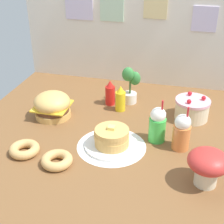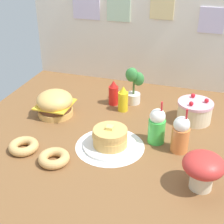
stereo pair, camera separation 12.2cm
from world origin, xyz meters
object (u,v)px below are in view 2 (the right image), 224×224
at_px(pancake_stack, 110,139).
at_px(cream_soda_cup, 157,126).
at_px(burger, 55,104).
at_px(mushroom_stool, 203,168).
at_px(orange_float_cup, 181,134).
at_px(potted_plant, 134,84).
at_px(mustard_bottle, 123,99).
at_px(donut_chocolate, 54,158).
at_px(layer_cake, 195,111).
at_px(ketchup_bottle, 113,93).
at_px(donut_pink_glaze, 24,146).

height_order(pancake_stack, cream_soda_cup, cream_soda_cup).
height_order(burger, mushroom_stool, mushroom_stool).
bearing_deg(orange_float_cup, potted_plant, 128.50).
height_order(pancake_stack, mustard_bottle, mustard_bottle).
bearing_deg(mushroom_stool, orange_float_cup, 116.39).
relative_size(mustard_bottle, donut_chocolate, 1.08).
bearing_deg(mushroom_stool, donut_chocolate, -177.53).
distance_m(pancake_stack, mushroom_stool, 0.66).
relative_size(burger, layer_cake, 1.06).
bearing_deg(layer_cake, orange_float_cup, -97.40).
bearing_deg(ketchup_bottle, orange_float_cup, -39.62).
xyz_separation_m(orange_float_cup, mushroom_stool, (0.16, -0.33, 0.01)).
distance_m(burger, layer_cake, 1.08).
relative_size(burger, donut_chocolate, 1.43).
xyz_separation_m(mustard_bottle, potted_plant, (0.05, 0.16, 0.07)).
xyz_separation_m(layer_cake, cream_soda_cup, (-0.22, -0.37, 0.04)).
bearing_deg(pancake_stack, donut_chocolate, -136.82).
distance_m(pancake_stack, potted_plant, 0.69).
bearing_deg(layer_cake, burger, -167.47).
xyz_separation_m(potted_plant, mushroom_stool, (0.62, -0.91, -0.04)).
distance_m(pancake_stack, mustard_bottle, 0.53).
bearing_deg(potted_plant, donut_chocolate, -105.93).
relative_size(mustard_bottle, mushroom_stool, 0.91).
bearing_deg(potted_plant, mushroom_stool, -55.50).
bearing_deg(ketchup_bottle, burger, -140.67).
bearing_deg(potted_plant, cream_soda_cup, -60.59).
distance_m(ketchup_bottle, donut_pink_glaze, 0.90).
height_order(orange_float_cup, mushroom_stool, orange_float_cup).
xyz_separation_m(ketchup_bottle, cream_soda_cup, (0.45, -0.45, 0.03)).
relative_size(pancake_stack, orange_float_cup, 1.13).
distance_m(orange_float_cup, donut_chocolate, 0.82).
bearing_deg(cream_soda_cup, ketchup_bottle, 134.72).
height_order(cream_soda_cup, potted_plant, potted_plant).
xyz_separation_m(pancake_stack, donut_chocolate, (-0.28, -0.27, -0.03)).
bearing_deg(donut_chocolate, orange_float_cup, 26.60).
xyz_separation_m(burger, mustard_bottle, (0.49, 0.23, 0.00)).
distance_m(ketchup_bottle, donut_chocolate, 0.89).
bearing_deg(donut_pink_glaze, pancake_stack, 21.42).
bearing_deg(layer_cake, ketchup_bottle, 173.23).
bearing_deg(mushroom_stool, mustard_bottle, 131.69).
relative_size(cream_soda_cup, donut_pink_glaze, 1.61).
bearing_deg(pancake_stack, burger, 151.73).
bearing_deg(burger, donut_pink_glaze, -88.31).
xyz_separation_m(ketchup_bottle, orange_float_cup, (0.61, -0.51, 0.03)).
relative_size(burger, cream_soda_cup, 0.88).
height_order(layer_cake, orange_float_cup, orange_float_cup).
distance_m(donut_pink_glaze, mushroom_stool, 1.15).
bearing_deg(pancake_stack, layer_cake, 46.42).
distance_m(potted_plant, mushroom_stool, 1.10).
height_order(burger, mustard_bottle, mustard_bottle).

